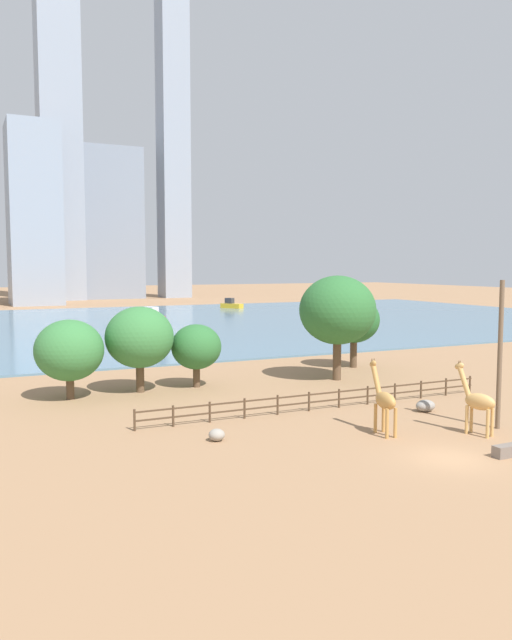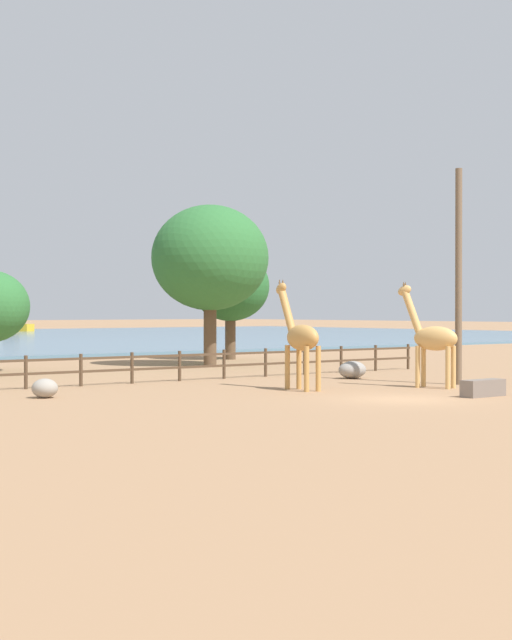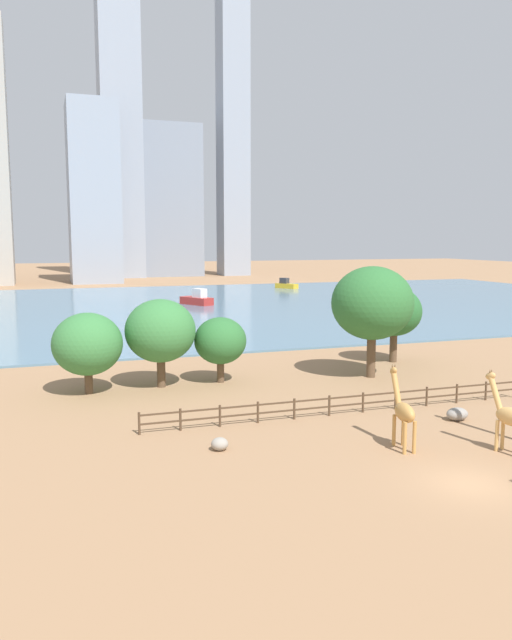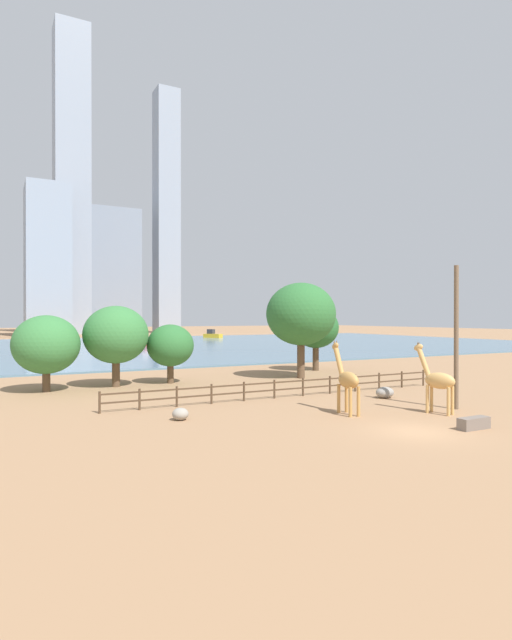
# 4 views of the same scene
# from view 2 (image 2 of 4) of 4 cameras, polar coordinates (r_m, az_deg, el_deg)

# --- Properties ---
(giraffe_tall) EXTENTS (1.23, 2.65, 4.20)m
(giraffe_tall) POSITION_cam_2_polar(r_m,az_deg,el_deg) (38.97, 10.21, -1.03)
(giraffe_tall) COLOR tan
(giraffe_tall) RESTS_ON ground
(giraffe_companion) EXTENTS (0.98, 2.88, 4.27)m
(giraffe_companion) POSITION_cam_2_polar(r_m,az_deg,el_deg) (37.26, 2.59, -1.01)
(giraffe_companion) COLOR #C18C47
(giraffe_companion) RESTS_ON ground
(utility_pole) EXTENTS (0.28, 0.28, 8.85)m
(utility_pole) POSITION_cam_2_polar(r_m,az_deg,el_deg) (40.91, 11.71, 2.49)
(utility_pole) COLOR brown
(utility_pole) RESTS_ON ground
(boulder_near_fence) EXTENTS (1.37, 1.04, 0.78)m
(boulder_near_fence) POSITION_cam_2_polar(r_m,az_deg,el_deg) (43.87, 5.63, -2.90)
(boulder_near_fence) COLOR gray
(boulder_near_fence) RESTS_ON ground
(boulder_by_pole) EXTENTS (0.90, 0.90, 0.67)m
(boulder_by_pole) POSITION_cam_2_polar(r_m,az_deg,el_deg) (34.71, -12.19, -3.90)
(boulder_by_pole) COLOR gray
(boulder_by_pole) RESTS_ON ground
(feeding_trough) EXTENTS (1.80, 0.60, 0.60)m
(feeding_trough) POSITION_cam_2_polar(r_m,az_deg,el_deg) (35.40, 13.07, -3.88)
(feeding_trough) COLOR #72665B
(feeding_trough) RESTS_ON ground
(enclosure_fence) EXTENTS (26.12, 0.14, 1.30)m
(enclosure_fence) POSITION_cam_2_polar(r_m,az_deg,el_deg) (42.85, -3.13, -2.48)
(enclosure_fence) COLOR #4C3826
(enclosure_fence) RESTS_ON ground
(tree_center_broad) EXTENTS (6.46, 6.46, 8.86)m
(tree_center_broad) POSITION_cam_2_polar(r_m,az_deg,el_deg) (54.06, -2.69, 3.61)
(tree_center_broad) COLOR brown
(tree_center_broad) RESTS_ON ground
(tree_right_tall) EXTENTS (4.86, 4.86, 6.76)m
(tree_right_tall) POSITION_cam_2_polar(r_m,az_deg,el_deg) (60.86, -1.50, 1.96)
(tree_right_tall) COLOR brown
(tree_right_tall) RESTS_ON ground
(boat_sailboat) EXTENTS (4.24, 5.36, 2.26)m
(boat_sailboat) POSITION_cam_2_polar(r_m,az_deg,el_deg) (140.71, -13.90, -0.32)
(boat_sailboat) COLOR gold
(boat_sailboat) RESTS_ON harbor_water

